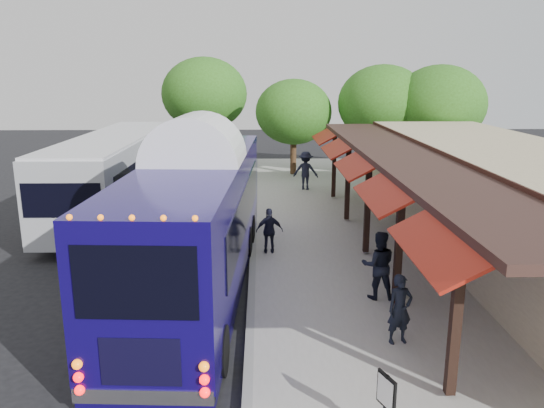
% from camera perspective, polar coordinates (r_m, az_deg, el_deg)
% --- Properties ---
extents(ground, '(90.00, 90.00, 0.00)m').
position_cam_1_polar(ground, '(13.93, -2.48, -11.47)').
color(ground, black).
rests_on(ground, ground).
extents(sidewalk, '(10.00, 40.00, 0.15)m').
position_cam_1_polar(sidewalk, '(18.21, 13.79, -5.38)').
color(sidewalk, '#9E9B93').
rests_on(sidewalk, ground).
extents(curb, '(0.20, 40.00, 0.16)m').
position_cam_1_polar(curb, '(17.60, -2.05, -5.65)').
color(curb, gray).
rests_on(curb, ground).
extents(station_shelter, '(8.15, 20.00, 3.60)m').
position_cam_1_polar(station_shelter, '(18.89, 24.06, 0.09)').
color(station_shelter, tan).
rests_on(station_shelter, ground).
extents(coach_bus, '(3.23, 12.31, 3.90)m').
position_cam_1_polar(coach_bus, '(14.94, -8.00, -1.24)').
color(coach_bus, '#110755').
rests_on(coach_bus, ground).
extents(city_bus, '(2.88, 12.73, 3.42)m').
position_cam_1_polar(city_bus, '(23.75, -16.35, 3.47)').
color(city_bus, '#9A9DA2').
rests_on(city_bus, ground).
extents(ped_a, '(0.65, 0.50, 1.58)m').
position_cam_1_polar(ped_a, '(12.15, 13.59, -10.95)').
color(ped_a, black).
rests_on(ped_a, sidewalk).
extents(ped_b, '(0.94, 0.75, 1.84)m').
position_cam_1_polar(ped_b, '(14.27, 11.38, -6.46)').
color(ped_b, black).
rests_on(ped_b, sidewalk).
extents(ped_c, '(0.90, 0.40, 1.52)m').
position_cam_1_polar(ped_c, '(17.49, -0.27, -2.89)').
color(ped_c, black).
rests_on(ped_c, sidewalk).
extents(ped_d, '(1.38, 0.96, 1.95)m').
position_cam_1_polar(ped_d, '(27.12, 3.64, 3.61)').
color(ped_d, black).
rests_on(ped_d, sidewalk).
extents(sign_board, '(0.22, 0.47, 1.08)m').
position_cam_1_polar(sign_board, '(9.35, 12.17, -19.40)').
color(sign_board, black).
rests_on(sign_board, sidewalk).
extents(tree_left, '(4.42, 4.42, 5.65)m').
position_cam_1_polar(tree_left, '(31.06, 2.35, 9.85)').
color(tree_left, '#382314').
rests_on(tree_left, ground).
extents(tree_mid, '(5.04, 5.04, 6.45)m').
position_cam_1_polar(tree_mid, '(31.00, 11.79, 10.56)').
color(tree_mid, '#382314').
rests_on(tree_mid, ground).
extents(tree_right, '(5.02, 5.02, 6.43)m').
position_cam_1_polar(tree_right, '(30.76, 17.55, 10.16)').
color(tree_right, '#382314').
rests_on(tree_right, ground).
extents(tree_far, '(5.45, 5.45, 6.98)m').
position_cam_1_polar(tree_far, '(34.85, -7.28, 11.66)').
color(tree_far, '#382314').
rests_on(tree_far, ground).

